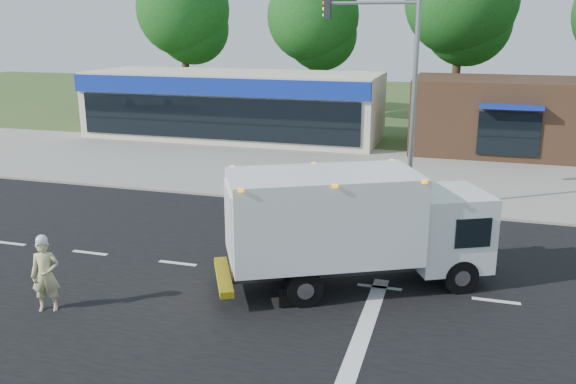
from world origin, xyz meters
name	(u,v)px	position (x,y,z in m)	size (l,w,h in m)	color
ground	(274,275)	(0.00, 0.00, 0.00)	(120.00, 120.00, 0.00)	#385123
road_asphalt	(274,275)	(0.00, 0.00, 0.00)	(60.00, 14.00, 0.02)	black
sidewalk	(335,197)	(0.00, 8.20, 0.06)	(60.00, 2.40, 0.12)	gray
parking_apron	(360,167)	(0.00, 14.00, 0.01)	(60.00, 9.00, 0.02)	gray
lane_markings	(308,301)	(1.35, -1.35, 0.02)	(55.20, 7.00, 0.01)	silver
ems_box_truck	(352,221)	(2.22, -0.11, 1.85)	(7.48, 5.23, 3.21)	black
emergency_worker	(45,274)	(-4.72, -3.65, 0.97)	(0.80, 0.68, 1.98)	#C8BD85
retail_strip_mall	(233,105)	(-9.00, 19.93, 2.01)	(18.00, 6.20, 4.00)	beige
brown_storefront	(507,116)	(7.00, 19.98, 2.00)	(10.00, 6.70, 4.00)	#382316
traffic_signal_pole	(397,79)	(2.35, 7.60, 4.92)	(3.51, 0.25, 8.00)	gray
background_trees	(387,15)	(-0.85, 28.16, 7.38)	(36.77, 7.39, 12.10)	#332114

